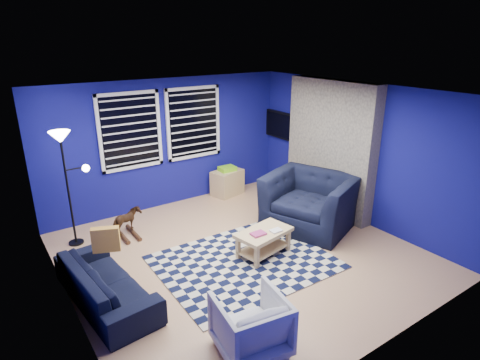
# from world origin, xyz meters

# --- Properties ---
(floor) EXTENTS (5.00, 5.00, 0.00)m
(floor) POSITION_xyz_m (0.00, 0.00, 0.00)
(floor) COLOR tan
(floor) RESTS_ON ground
(ceiling) EXTENTS (5.00, 5.00, 0.00)m
(ceiling) POSITION_xyz_m (0.00, 0.00, 2.50)
(ceiling) COLOR white
(ceiling) RESTS_ON wall_back
(wall_back) EXTENTS (5.00, 0.00, 5.00)m
(wall_back) POSITION_xyz_m (0.00, 2.50, 1.25)
(wall_back) COLOR navy
(wall_back) RESTS_ON floor
(wall_left) EXTENTS (0.00, 5.00, 5.00)m
(wall_left) POSITION_xyz_m (-2.50, 0.00, 1.25)
(wall_left) COLOR navy
(wall_left) RESTS_ON floor
(wall_right) EXTENTS (0.00, 5.00, 5.00)m
(wall_right) POSITION_xyz_m (2.50, 0.00, 1.25)
(wall_right) COLOR navy
(wall_right) RESTS_ON floor
(fireplace) EXTENTS (0.65, 2.00, 2.50)m
(fireplace) POSITION_xyz_m (2.36, 0.50, 1.20)
(fireplace) COLOR gray
(fireplace) RESTS_ON floor
(window_left) EXTENTS (1.17, 0.06, 1.42)m
(window_left) POSITION_xyz_m (-0.75, 2.46, 1.60)
(window_left) COLOR black
(window_left) RESTS_ON wall_back
(window_right) EXTENTS (1.17, 0.06, 1.42)m
(window_right) POSITION_xyz_m (0.55, 2.46, 1.60)
(window_right) COLOR black
(window_right) RESTS_ON wall_back
(tv) EXTENTS (0.07, 1.00, 0.58)m
(tv) POSITION_xyz_m (2.45, 2.00, 1.40)
(tv) COLOR black
(tv) RESTS_ON wall_right
(rug) EXTENTS (2.54, 2.05, 0.02)m
(rug) POSITION_xyz_m (-0.10, -0.23, 0.01)
(rug) COLOR black
(rug) RESTS_ON floor
(sofa) EXTENTS (1.90, 0.89, 0.54)m
(sofa) POSITION_xyz_m (-2.10, 0.02, 0.27)
(sofa) COLOR black
(sofa) RESTS_ON floor
(armchair_big) EXTENTS (1.83, 1.73, 0.95)m
(armchair_big) POSITION_xyz_m (1.55, 0.12, 0.47)
(armchair_big) COLOR black
(armchair_big) RESTS_ON floor
(armchair_bent) EXTENTS (0.82, 0.83, 0.67)m
(armchair_bent) POSITION_xyz_m (-1.08, -1.73, 0.33)
(armchair_bent) COLOR gray
(armchair_bent) RESTS_ON floor
(rocking_horse) EXTENTS (0.38, 0.56, 0.43)m
(rocking_horse) POSITION_xyz_m (-1.26, 1.60, 0.28)
(rocking_horse) COLOR #482D17
(rocking_horse) RESTS_ON floor
(coffee_table) EXTENTS (0.94, 0.65, 0.43)m
(coffee_table) POSITION_xyz_m (0.27, -0.21, 0.30)
(coffee_table) COLOR tan
(coffee_table) RESTS_ON rug
(cabinet) EXTENTS (0.73, 0.57, 0.62)m
(cabinet) POSITION_xyz_m (1.19, 2.25, 0.28)
(cabinet) COLOR tan
(cabinet) RESTS_ON floor
(floor_lamp) EXTENTS (0.51, 0.32, 1.89)m
(floor_lamp) POSITION_xyz_m (-2.03, 1.84, 1.55)
(floor_lamp) COLOR black
(floor_lamp) RESTS_ON floor
(throw_pillow) EXTENTS (0.37, 0.24, 0.34)m
(throw_pillow) POSITION_xyz_m (-1.95, 0.34, 0.71)
(throw_pillow) COLOR gold
(throw_pillow) RESTS_ON sofa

